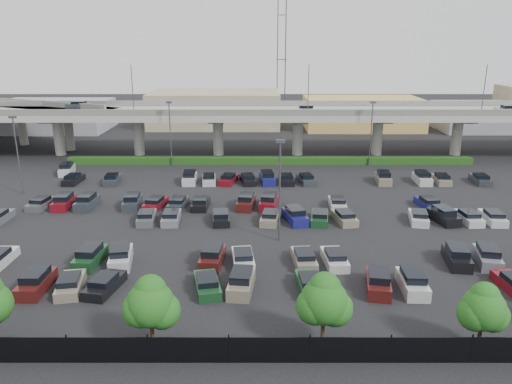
{
  "coord_description": "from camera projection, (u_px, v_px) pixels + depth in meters",
  "views": [
    {
      "loc": [
        -2.32,
        -54.72,
        19.19
      ],
      "look_at": [
        -2.33,
        2.32,
        2.0
      ],
      "focal_mm": 35.0,
      "sensor_mm": 36.0,
      "label": 1
    }
  ],
  "objects": [
    {
      "name": "tree_row",
      "position": [
        304.0,
        300.0,
        31.51
      ],
      "size": [
        65.07,
        3.66,
        5.94
      ],
      "color": "#332316",
      "rests_on": "ground"
    },
    {
      "name": "ground",
      "position": [
        276.0,
        214.0,
        57.93
      ],
      "size": [
        280.0,
        280.0,
        0.0
      ],
      "primitive_type": "plane",
      "color": "black"
    },
    {
      "name": "comm_tower",
      "position": [
        281.0,
        57.0,
        124.28
      ],
      "size": [
        2.4,
        2.4,
        30.0
      ],
      "color": "#454449",
      "rests_on": "ground"
    },
    {
      "name": "fence",
      "position": [
        293.0,
        350.0,
        30.86
      ],
      "size": [
        70.0,
        0.1,
        2.0
      ],
      "color": "black",
      "rests_on": "ground"
    },
    {
      "name": "light_poles",
      "position": [
        241.0,
        158.0,
        58.04
      ],
      "size": [
        66.9,
        48.38,
        10.3
      ],
      "color": "#454449",
      "rests_on": "ground"
    },
    {
      "name": "hedge",
      "position": [
        270.0,
        161.0,
        81.71
      ],
      "size": [
        66.0,
        1.6,
        1.1
      ],
      "primitive_type": "cube",
      "color": "#183D11",
      "rests_on": "ground"
    },
    {
      "name": "parked_cars",
      "position": [
        262.0,
        222.0,
        53.75
      ],
      "size": [
        63.09,
        41.67,
        1.67
      ],
      "color": "black",
      "rests_on": "ground"
    },
    {
      "name": "distant_buildings",
      "position": [
        319.0,
        111.0,
        116.03
      ],
      "size": [
        138.0,
        24.0,
        9.0
      ],
      "color": "gray",
      "rests_on": "ground"
    },
    {
      "name": "overpass",
      "position": [
        268.0,
        115.0,
        86.55
      ],
      "size": [
        150.0,
        13.0,
        15.8
      ],
      "color": "gray",
      "rests_on": "ground"
    },
    {
      "name": "on_ramp",
      "position": [
        1.0,
        108.0,
        97.18
      ],
      "size": [
        50.93,
        30.13,
        8.8
      ],
      "color": "gray",
      "rests_on": "ground"
    }
  ]
}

